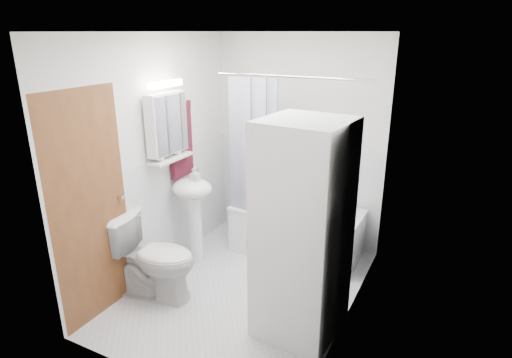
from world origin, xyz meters
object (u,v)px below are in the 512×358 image
at_px(toilet, 154,258).
at_px(sink, 193,201).
at_px(washer_dryer, 302,232).
at_px(bathtub, 297,229).

bearing_deg(toilet, sink, -7.64).
height_order(washer_dryer, toilet, washer_dryer).
height_order(sink, toilet, sink).
height_order(sink, washer_dryer, washer_dryer).
bearing_deg(washer_dryer, toilet, -167.85).
distance_m(bathtub, washer_dryer, 1.44).
xyz_separation_m(washer_dryer, toilet, (-1.40, -0.17, -0.50)).
distance_m(sink, toilet, 0.78).
xyz_separation_m(bathtub, sink, (-0.92, -0.66, 0.41)).
bearing_deg(washer_dryer, bathtub, 118.09).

